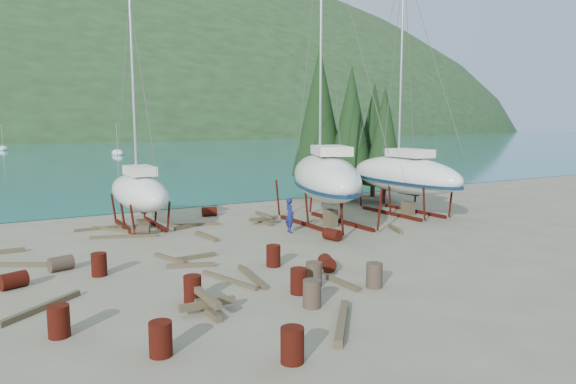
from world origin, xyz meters
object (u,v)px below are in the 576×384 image
large_sailboat_near (325,176)px  large_sailboat_far (404,174)px  worker (290,215)px  small_sailboat_shore (139,192)px

large_sailboat_near → large_sailboat_far: (6.44, 0.55, -0.23)m
large_sailboat_near → worker: bearing=-141.1°
worker → small_sailboat_shore: bearing=58.7°
large_sailboat_near → large_sailboat_far: bearing=28.7°
small_sailboat_shore → large_sailboat_far: bearing=-15.0°
large_sailboat_far → small_sailboat_shore: size_ratio=1.27×
large_sailboat_far → small_sailboat_shore: large_sailboat_far is taller
small_sailboat_shore → worker: size_ratio=6.59×
large_sailboat_far → small_sailboat_shore: bearing=168.8°
large_sailboat_far → worker: large_sailboat_far is taller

